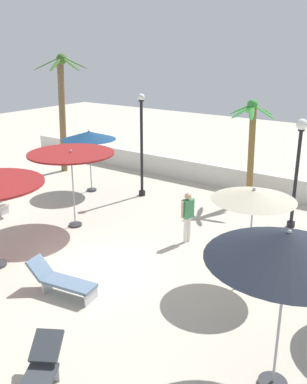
# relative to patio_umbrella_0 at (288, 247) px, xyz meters

# --- Properties ---
(ground_plane) EXTENTS (56.00, 56.00, 0.00)m
(ground_plane) POSITION_rel_patio_umbrella_0_xyz_m (-6.07, 1.42, -2.88)
(ground_plane) COLOR beige
(boundary_wall) EXTENTS (25.20, 0.30, 0.96)m
(boundary_wall) POSITION_rel_patio_umbrella_0_xyz_m (-6.07, 10.30, -2.40)
(boundary_wall) COLOR silver
(boundary_wall) RESTS_ON ground_plane
(patio_umbrella_0) EXTENTS (2.82, 2.82, 3.20)m
(patio_umbrella_0) POSITION_rel_patio_umbrella_0_xyz_m (0.00, 0.00, 0.00)
(patio_umbrella_0) COLOR #333338
(patio_umbrella_0) RESTS_ON ground_plane
(patio_umbrella_1) EXTENTS (2.93, 2.93, 2.78)m
(patio_umbrella_1) POSITION_rel_patio_umbrella_0_xyz_m (-8.55, 3.19, -0.34)
(patio_umbrella_1) COLOR #333338
(patio_umbrella_1) RESTS_ON ground_plane
(patio_umbrella_3) EXTENTS (2.17, 2.17, 2.71)m
(patio_umbrella_3) POSITION_rel_patio_umbrella_0_xyz_m (-1.96, 3.19, -0.41)
(patio_umbrella_3) COLOR #333338
(patio_umbrella_3) RESTS_ON ground_plane
(patio_umbrella_4) EXTENTS (2.30, 2.30, 2.72)m
(patio_umbrella_4) POSITION_rel_patio_umbrella_0_xyz_m (-10.82, 6.38, -0.42)
(patio_umbrella_4) COLOR #333338
(patio_umbrella_4) RESTS_ON ground_plane
(palm_tree_0) EXTENTS (2.01, 1.88, 4.16)m
(palm_tree_0) POSITION_rel_patio_umbrella_0_xyz_m (-4.66, 9.16, -0.25)
(palm_tree_0) COLOR brown
(palm_tree_0) RESTS_ON ground_plane
(palm_tree_1) EXTENTS (2.55, 2.58, 5.78)m
(palm_tree_1) POSITION_rel_patio_umbrella_0_xyz_m (-14.08, 7.95, 0.63)
(palm_tree_1) COLOR brown
(palm_tree_1) RESTS_ON ground_plane
(lamp_post_0) EXTENTS (0.28, 0.28, 4.30)m
(lamp_post_0) POSITION_rel_patio_umbrella_0_xyz_m (-8.63, 7.21, -0.63)
(lamp_post_0) COLOR black
(lamp_post_0) RESTS_ON ground_plane
(lamp_post_1) EXTENTS (0.38, 0.38, 3.84)m
(lamp_post_1) POSITION_rel_patio_umbrella_0_xyz_m (-2.29, 7.62, -0.46)
(lamp_post_1) COLOR black
(lamp_post_1) RESTS_ON ground_plane
(lounge_chair_0) EXTENTS (1.96, 0.87, 0.84)m
(lounge_chair_0) POSITION_rel_patio_umbrella_0_xyz_m (-5.61, -0.15, -2.50)
(lounge_chair_0) COLOR #B7B7BC
(lounge_chair_0) RESTS_ON ground_plane
(lounge_chair_1) EXTENTS (1.43, 1.87, 0.82)m
(lounge_chair_1) POSITION_rel_patio_umbrella_0_xyz_m (-3.35, -2.80, -2.48)
(lounge_chair_1) COLOR #B7B7BC
(lounge_chair_1) RESTS_ON ground_plane
(guest_0) EXTENTS (0.32, 0.55, 1.69)m
(guest_0) POSITION_rel_patio_umbrella_0_xyz_m (-4.64, 4.41, -1.86)
(guest_0) COLOR silver
(guest_0) RESTS_ON ground_plane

